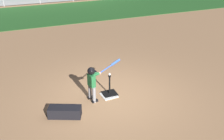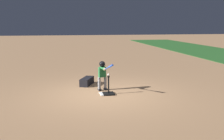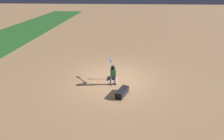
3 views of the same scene
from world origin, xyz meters
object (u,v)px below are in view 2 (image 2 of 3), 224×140
(batter_child, at_px, (103,72))
(equipment_bag, at_px, (87,81))
(batting_tee, at_px, (108,92))
(baseball, at_px, (108,75))

(batter_child, xyz_separation_m, equipment_bag, (-0.94, -0.48, -0.52))
(batter_child, bearing_deg, batting_tee, 12.02)
(batter_child, relative_size, baseball, 14.50)
(equipment_bag, bearing_deg, batter_child, 50.59)
(batter_child, distance_m, equipment_bag, 1.18)
(batting_tee, xyz_separation_m, batter_child, (-0.54, -0.12, 0.58))
(batter_child, bearing_deg, baseball, 12.02)
(batting_tee, bearing_deg, batter_child, -167.98)
(batting_tee, xyz_separation_m, equipment_bag, (-1.48, -0.60, 0.05))
(batting_tee, distance_m, equipment_bag, 1.60)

